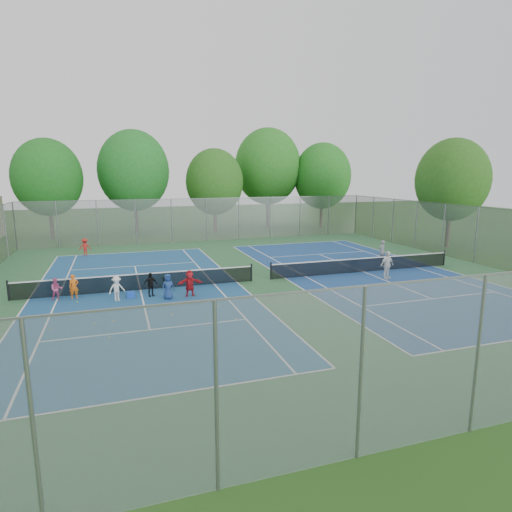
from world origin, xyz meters
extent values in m
plane|color=#244E18|center=(0.00, 0.00, 0.00)|extent=(120.00, 120.00, 0.00)
cube|color=#2F643A|center=(0.00, 0.00, 0.01)|extent=(32.00, 32.00, 0.01)
cube|color=navy|center=(-7.00, 0.00, 0.02)|extent=(10.97, 23.77, 0.01)
cube|color=navy|center=(7.00, 0.00, 0.02)|extent=(10.97, 23.77, 0.01)
cube|color=black|center=(-7.00, 0.00, 0.46)|extent=(12.87, 0.10, 0.91)
cube|color=black|center=(7.00, 0.00, 0.46)|extent=(12.87, 0.10, 0.91)
cube|color=gray|center=(0.00, 16.00, 2.00)|extent=(32.00, 0.10, 4.00)
cube|color=gray|center=(0.00, -16.00, 2.00)|extent=(32.00, 0.10, 4.00)
cube|color=gray|center=(16.00, 0.00, 2.00)|extent=(0.10, 32.00, 4.00)
cylinder|color=#443326|center=(-14.00, 22.00, 1.75)|extent=(0.36, 0.36, 3.50)
ellipsoid|color=#1B5E1B|center=(-14.00, 22.00, 5.90)|extent=(6.40, 6.40, 7.36)
cylinder|color=#443326|center=(-6.00, 23.00, 1.93)|extent=(0.36, 0.36, 3.85)
ellipsoid|color=#1D6421|center=(-6.00, 23.00, 6.55)|extent=(7.20, 7.20, 8.28)
cylinder|color=#443326|center=(2.00, 21.00, 1.57)|extent=(0.36, 0.36, 3.15)
ellipsoid|color=#285C1A|center=(2.00, 21.00, 5.40)|extent=(6.00, 6.00, 6.90)
cylinder|color=#443326|center=(9.00, 24.00, 2.10)|extent=(0.36, 0.36, 4.20)
ellipsoid|color=#266C1F|center=(9.00, 24.00, 7.05)|extent=(7.60, 7.60, 8.74)
cylinder|color=#443326|center=(15.00, 22.00, 1.75)|extent=(0.36, 0.36, 3.50)
ellipsoid|color=#226A1E|center=(15.00, 22.00, 5.97)|extent=(6.60, 6.60, 7.59)
cylinder|color=#443326|center=(19.00, 6.00, 1.75)|extent=(0.36, 0.36, 3.50)
ellipsoid|color=#275719|center=(19.00, 6.00, 5.75)|extent=(6.00, 6.00, 6.90)
cube|color=blue|center=(-7.55, -1.34, 0.16)|extent=(0.40, 0.40, 0.32)
cube|color=#248635|center=(-5.59, 0.40, 0.30)|extent=(0.35, 0.35, 0.61)
imported|color=orange|center=(-10.28, -0.60, 0.63)|extent=(0.51, 0.39, 1.26)
imported|color=#CD5089|center=(-11.10, -0.60, 0.57)|extent=(0.63, 0.54, 1.14)
imported|color=silver|center=(-8.21, -1.70, 0.64)|extent=(0.94, 0.74, 1.28)
imported|color=black|center=(-6.55, -1.40, 0.63)|extent=(0.79, 0.48, 1.26)
imported|color=navy|center=(-5.74, -2.20, 0.66)|extent=(0.72, 0.56, 1.32)
imported|color=red|center=(-4.61, -2.04, 0.69)|extent=(1.30, 0.45, 1.39)
imported|color=#B11F19|center=(-10.45, 11.73, 0.67)|extent=(0.87, 0.50, 1.34)
imported|color=gray|center=(10.20, 2.70, 0.76)|extent=(0.61, 0.46, 1.52)
imported|color=white|center=(7.34, -2.01, 0.85)|extent=(1.06, 0.62, 1.70)
sphere|color=#E0F539|center=(-8.41, -4.91, 0.03)|extent=(0.07, 0.07, 0.07)
sphere|color=#BDDE33|center=(-9.18, -5.05, 0.03)|extent=(0.07, 0.07, 0.07)
sphere|color=yellow|center=(-3.65, -4.25, 0.03)|extent=(0.07, 0.07, 0.07)
sphere|color=#ACCA2F|center=(-10.85, -5.12, 0.03)|extent=(0.07, 0.07, 0.07)
sphere|color=#C4EE37|center=(-10.11, -1.44, 0.03)|extent=(0.07, 0.07, 0.07)
sphere|color=#D8F438|center=(-3.34, -6.34, 0.03)|extent=(0.07, 0.07, 0.07)
sphere|color=#D1F338|center=(-4.44, -5.68, 0.03)|extent=(0.07, 0.07, 0.07)
sphere|color=#C7E234|center=(-8.22, -1.36, 0.03)|extent=(0.07, 0.07, 0.07)
sphere|color=#E4F138|center=(-8.56, -6.93, 0.03)|extent=(0.07, 0.07, 0.07)
sphere|color=#ECF238|center=(-5.90, -4.84, 0.03)|extent=(0.07, 0.07, 0.07)
sphere|color=#B0D631|center=(-7.16, -6.53, 0.03)|extent=(0.07, 0.07, 0.07)
sphere|color=gold|center=(-4.73, -6.73, 0.03)|extent=(0.07, 0.07, 0.07)
camera|label=1|loc=(-8.04, -23.46, 6.30)|focal=30.00mm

